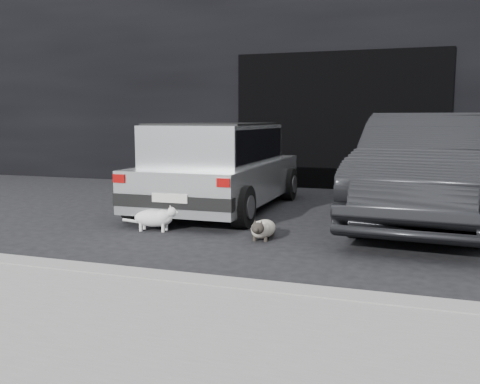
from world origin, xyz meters
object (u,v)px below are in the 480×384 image
(silver_hatchback, at_px, (218,163))
(cat_siamese, at_px, (263,229))
(cat_white, at_px, (156,218))
(second_car, at_px, (428,168))

(silver_hatchback, bearing_deg, cat_siamese, -55.33)
(cat_white, bearing_deg, cat_siamese, 81.96)
(second_car, bearing_deg, cat_siamese, -132.90)
(cat_siamese, distance_m, cat_white, 1.35)
(silver_hatchback, distance_m, cat_siamese, 2.13)
(silver_hatchback, relative_size, second_car, 0.81)
(cat_siamese, bearing_deg, second_car, -139.37)
(cat_siamese, height_order, cat_white, cat_white)
(silver_hatchback, relative_size, cat_siamese, 4.60)
(silver_hatchback, height_order, cat_siamese, silver_hatchback)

